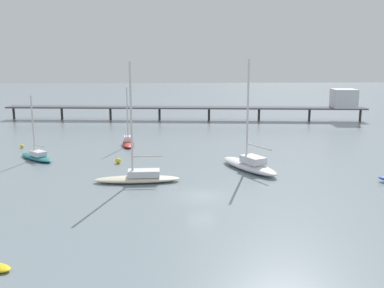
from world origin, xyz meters
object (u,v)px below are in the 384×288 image
at_px(sailboat_teal, 37,155).
at_px(mooring_buoy_near, 118,161).
at_px(sailboat_red, 128,141).
at_px(sailboat_cream, 138,176).
at_px(mooring_buoy_far, 22,146).
at_px(sailboat_white, 249,164).
at_px(pier, 261,103).

bearing_deg(sailboat_teal, mooring_buoy_near, -14.10).
bearing_deg(mooring_buoy_near, sailboat_red, 89.41).
bearing_deg(sailboat_cream, sailboat_red, 98.60).
xyz_separation_m(sailboat_red, sailboat_teal, (-11.11, -9.04, -0.08)).
distance_m(sailboat_red, mooring_buoy_far, 15.67).
relative_size(sailboat_red, mooring_buoy_near, 12.39).
height_order(sailboat_white, mooring_buoy_near, sailboat_white).
xyz_separation_m(sailboat_teal, mooring_buoy_far, (-4.49, 7.60, -0.26)).
bearing_deg(pier, mooring_buoy_far, -147.28).
bearing_deg(pier, sailboat_red, -135.78).
xyz_separation_m(pier, mooring_buoy_far, (-41.55, -26.69, -3.47)).
distance_m(sailboat_cream, sailboat_teal, 18.13).
bearing_deg(sailboat_cream, sailboat_white, 18.94).
distance_m(sailboat_teal, mooring_buoy_far, 8.83).
relative_size(sailboat_white, mooring_buoy_far, 24.09).
distance_m(sailboat_red, sailboat_cream, 20.56).
relative_size(pier, mooring_buoy_near, 107.80).
relative_size(sailboat_white, sailboat_teal, 1.55).
bearing_deg(pier, sailboat_cream, -116.66).
height_order(sailboat_red, mooring_buoy_far, sailboat_red).
relative_size(pier, mooring_buoy_far, 142.89).
bearing_deg(sailboat_red, sailboat_white, -45.05).
height_order(pier, sailboat_white, sailboat_white).
height_order(sailboat_white, sailboat_teal, sailboat_white).
bearing_deg(mooring_buoy_near, sailboat_teal, 165.90).
bearing_deg(mooring_buoy_near, sailboat_white, -14.42).
bearing_deg(sailboat_red, mooring_buoy_far, -174.72).
distance_m(pier, sailboat_cream, 51.09).
height_order(sailboat_teal, mooring_buoy_near, sailboat_teal).
bearing_deg(mooring_buoy_far, pier, 32.72).
bearing_deg(mooring_buoy_far, sailboat_white, -24.69).
xyz_separation_m(sailboat_white, mooring_buoy_near, (-16.02, 4.12, -0.42)).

